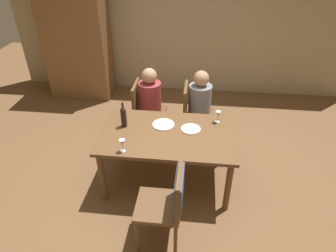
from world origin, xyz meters
name	(u,v)px	position (x,y,z in m)	size (l,w,h in m)	color
ground_plane	(168,179)	(0.00, 0.00, 0.00)	(10.00, 10.00, 0.00)	brown
rear_room_partition	(185,19)	(0.00, 2.68, 1.35)	(6.40, 0.12, 2.70)	tan
armoire_cabinet	(76,38)	(-1.88, 2.23, 1.10)	(1.18, 0.62, 2.18)	brown
dining_table	(168,139)	(0.00, 0.00, 0.64)	(1.56, 0.96, 0.73)	brown
chair_far_right	(193,111)	(0.26, 0.86, 0.53)	(0.44, 0.44, 0.92)	brown
chair_far_left	(145,108)	(-0.44, 0.86, 0.53)	(0.44, 0.44, 0.92)	brown
chair_near	(171,197)	(0.12, -0.86, 0.59)	(0.46, 0.44, 0.92)	brown
person_woman_host	(202,104)	(0.38, 0.86, 0.66)	(0.36, 0.31, 1.15)	#33333D
person_man_bearded	(152,101)	(-0.33, 0.86, 0.67)	(0.36, 0.32, 1.16)	#33333D
wine_bottle_tall_green	(124,116)	(-0.54, 0.09, 0.87)	(0.07, 0.07, 0.32)	black
wine_glass_near_left	(122,143)	(-0.44, -0.38, 0.84)	(0.07, 0.07, 0.15)	silver
wine_glass_centre	(218,115)	(0.58, 0.31, 0.84)	(0.07, 0.07, 0.15)	silver
dinner_plate_host	(191,129)	(0.26, 0.11, 0.74)	(0.23, 0.23, 0.01)	white
dinner_plate_guest_left	(163,125)	(-0.07, 0.16, 0.74)	(0.27, 0.27, 0.01)	white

